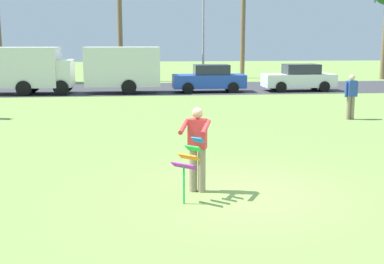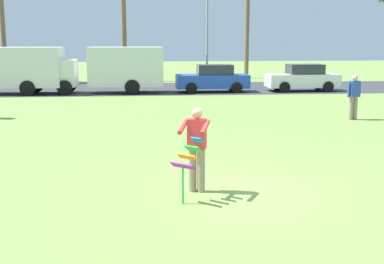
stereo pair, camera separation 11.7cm
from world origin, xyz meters
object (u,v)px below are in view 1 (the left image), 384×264
parked_car_blue (209,79)px  kite_held (189,160)px  person_walker_near (351,95)px  person_kite_flyer (197,146)px  parked_truck_white_box (108,69)px  streetlight_pole (203,26)px  parked_truck_red_cab (5,69)px  parked_car_white (299,78)px

parked_car_blue → kite_held: bearing=-99.3°
person_walker_near → person_kite_flyer: bearing=-129.2°
kite_held → parked_truck_white_box: 19.89m
parked_truck_white_box → parked_car_blue: size_ratio=1.59×
kite_held → streetlight_pole: 27.64m
parked_truck_red_cab → streetlight_pole: size_ratio=0.97×
kite_held → person_walker_near: bearing=51.8°
person_kite_flyer → person_walker_near: size_ratio=1.00×
parked_car_blue → person_walker_near: bearing=-69.3°
streetlight_pole → parked_car_blue: bearing=-94.6°
kite_held → parked_truck_red_cab: 21.38m
parked_truck_white_box → streetlight_pole: (6.44, 7.48, 2.59)m
parked_car_white → person_walker_near: (-1.41, -10.54, 0.16)m
parked_car_white → parked_car_blue: bearing=-180.0°
parked_car_blue → streetlight_pole: streetlight_pole is taller
person_kite_flyer → parked_car_blue: bearing=81.1°
parked_truck_white_box → parked_car_blue: parked_truck_white_box is taller
person_kite_flyer → parked_car_white: person_kite_flyer is taller
parked_truck_white_box → parked_car_white: bearing=0.0°
parked_truck_white_box → person_walker_near: parked_truck_white_box is taller
parked_truck_red_cab → parked_truck_white_box: same height
parked_car_white → streetlight_pole: bearing=122.7°
parked_truck_white_box → parked_truck_red_cab: bearing=180.0°
kite_held → parked_car_white: parked_car_white is taller
parked_truck_red_cab → streetlight_pole: bearing=31.7°
parked_car_white → person_kite_flyer: bearing=-113.7°
kite_held → parked_car_white: bearing=66.4°
parked_truck_white_box → streetlight_pole: streetlight_pole is taller
person_kite_flyer → parked_car_white: (8.40, 19.12, -0.18)m
parked_truck_red_cab → parked_truck_white_box: bearing=-0.0°
parked_car_blue → streetlight_pole: 8.16m
person_walker_near → parked_truck_white_box: bearing=133.0°
parked_car_blue → parked_car_white: same height
parked_truck_red_cab → parked_car_blue: 11.51m
kite_held → parked_car_white: size_ratio=0.29×
kite_held → parked_car_blue: bearing=80.7°
parked_car_white → streetlight_pole: size_ratio=0.60×
parked_truck_red_cab → parked_car_blue: parked_truck_red_cab is taller
parked_car_white → kite_held: bearing=-113.6°
parked_truck_white_box → parked_car_blue: (5.84, -0.00, -0.64)m
kite_held → parked_car_blue: size_ratio=0.29×
parked_truck_red_cab → parked_car_blue: size_ratio=1.61×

